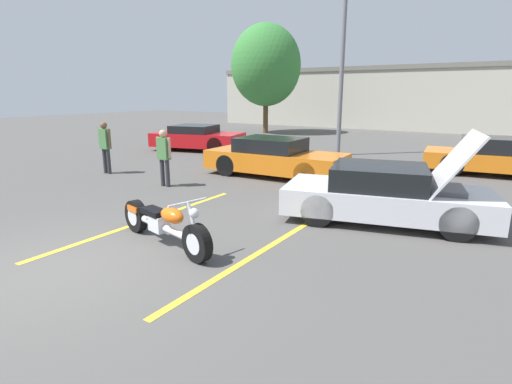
% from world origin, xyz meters
% --- Properties ---
extents(ground_plane, '(80.00, 80.00, 0.00)m').
position_xyz_m(ground_plane, '(0.00, 0.00, 0.00)').
color(ground_plane, '#514F4C').
extents(parking_stripe_foreground, '(0.12, 5.32, 0.01)m').
position_xyz_m(parking_stripe_foreground, '(-0.68, 2.48, 0.00)').
color(parking_stripe_foreground, yellow).
rests_on(parking_stripe_foreground, ground).
extents(parking_stripe_middle, '(0.12, 5.32, 0.01)m').
position_xyz_m(parking_stripe_middle, '(2.21, 2.48, 0.00)').
color(parking_stripe_middle, yellow).
rests_on(parking_stripe_middle, ground).
extents(far_building, '(32.00, 4.20, 4.40)m').
position_xyz_m(far_building, '(0.00, 27.62, 2.34)').
color(far_building, '#B2AD9E').
rests_on(far_building, ground).
extents(light_pole, '(1.21, 0.28, 8.04)m').
position_xyz_m(light_pole, '(-0.65, 13.07, 4.40)').
color(light_pole, slate).
rests_on(light_pole, ground).
extents(tree_background, '(4.41, 4.41, 6.79)m').
position_xyz_m(tree_background, '(-8.31, 19.52, 4.25)').
color(tree_background, brown).
rests_on(tree_background, ground).
extents(motorcycle, '(2.54, 0.91, 0.94)m').
position_xyz_m(motorcycle, '(0.63, 1.67, 0.38)').
color(motorcycle, black).
rests_on(motorcycle, ground).
extents(show_car_hood_open, '(4.34, 2.66, 1.88)m').
position_xyz_m(show_car_hood_open, '(3.48, 5.10, 0.57)').
color(show_car_hood_open, silver).
rests_on(show_car_hood_open, ground).
extents(parked_car_left_row, '(4.37, 2.89, 1.14)m').
position_xyz_m(parked_car_left_row, '(-6.71, 10.96, 0.57)').
color(parked_car_left_row, red).
rests_on(parked_car_left_row, ground).
extents(parked_car_right_row, '(4.72, 2.30, 1.20)m').
position_xyz_m(parked_car_right_row, '(5.21, 11.87, 0.58)').
color(parked_car_right_row, orange).
rests_on(parked_car_right_row, ground).
extents(parked_car_mid_row, '(4.46, 1.94, 1.21)m').
position_xyz_m(parked_car_mid_row, '(-0.77, 7.84, 0.58)').
color(parked_car_mid_row, orange).
rests_on(parked_car_mid_row, ground).
extents(spectator_near_motorcycle, '(0.52, 0.21, 1.59)m').
position_xyz_m(spectator_near_motorcycle, '(-2.62, 4.90, 0.94)').
color(spectator_near_motorcycle, '#333338').
rests_on(spectator_near_motorcycle, ground).
extents(spectator_by_show_car, '(0.52, 0.22, 1.68)m').
position_xyz_m(spectator_by_show_car, '(-5.57, 5.20, 1.00)').
color(spectator_by_show_car, '#333338').
rests_on(spectator_by_show_car, ground).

